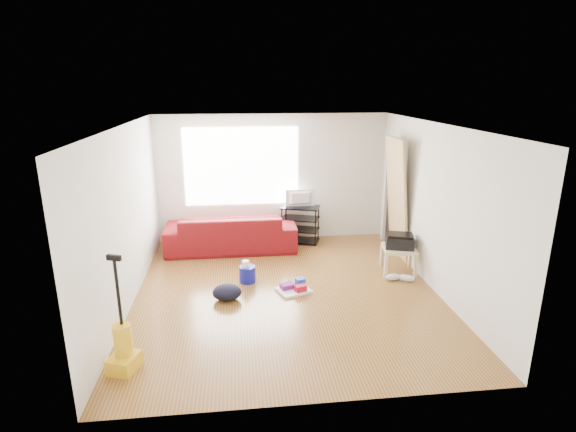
{
  "coord_description": "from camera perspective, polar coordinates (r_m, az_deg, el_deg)",
  "views": [
    {
      "loc": [
        -0.69,
        -6.18,
        3.05
      ],
      "look_at": [
        0.09,
        0.6,
        1.03
      ],
      "focal_mm": 28.0,
      "sensor_mm": 36.0,
      "label": 1
    }
  ],
  "objects": [
    {
      "name": "sneakers",
      "position": [
        7.49,
        13.99,
        -7.61
      ],
      "size": [
        0.48,
        0.25,
        0.11
      ],
      "rotation": [
        0.0,
        0.0,
        -0.32
      ],
      "color": "silver",
      "rests_on": "ground"
    },
    {
      "name": "room",
      "position": [
        6.63,
        0.28,
        0.76
      ],
      "size": [
        4.51,
        5.01,
        2.51
      ],
      "color": "brown",
      "rests_on": "ground"
    },
    {
      "name": "printer",
      "position": [
        7.66,
        14.01,
        -3.08
      ],
      "size": [
        0.53,
        0.45,
        0.24
      ],
      "rotation": [
        0.0,
        0.0,
        -0.28
      ],
      "color": "black",
      "rests_on": "side_table"
    },
    {
      "name": "door_panel",
      "position": [
        8.57,
        13.16,
        -4.81
      ],
      "size": [
        0.27,
        0.87,
        2.16
      ],
      "primitive_type": "cube",
      "rotation": [
        0.0,
        -0.1,
        0.0
      ],
      "color": "tan",
      "rests_on": "ground"
    },
    {
      "name": "toilet_paper",
      "position": [
        7.2,
        -5.37,
        -7.03
      ],
      "size": [
        0.12,
        0.12,
        0.11
      ],
      "primitive_type": "cylinder",
      "color": "white",
      "rests_on": "bucket"
    },
    {
      "name": "tv",
      "position": [
        8.76,
        1.6,
        2.25
      ],
      "size": [
        0.57,
        0.07,
        0.33
      ],
      "primitive_type": "imported",
      "rotation": [
        0.0,
        0.0,
        3.14
      ],
      "color": "black",
      "rests_on": "tv_stand"
    },
    {
      "name": "cleaning_tray",
      "position": [
        6.94,
        0.83,
        -9.12
      ],
      "size": [
        0.57,
        0.51,
        0.17
      ],
      "rotation": [
        0.0,
        0.0,
        0.35
      ],
      "color": "white",
      "rests_on": "ground"
    },
    {
      "name": "vacuum",
      "position": [
        5.45,
        -20.2,
        -15.57
      ],
      "size": [
        0.37,
        0.39,
        1.33
      ],
      "rotation": [
        0.0,
        0.0,
        -0.34
      ],
      "color": "gold",
      "rests_on": "ground"
    },
    {
      "name": "bucket",
      "position": [
        7.3,
        -5.15,
        -8.28
      ],
      "size": [
        0.29,
        0.29,
        0.26
      ],
      "primitive_type": "cylinder",
      "rotation": [
        0.0,
        0.0,
        -0.14
      ],
      "color": "#101596",
      "rests_on": "ground"
    },
    {
      "name": "sofa",
      "position": [
        8.69,
        -7.15,
        -4.19
      ],
      "size": [
        2.43,
        0.95,
        0.71
      ],
      "primitive_type": "imported",
      "rotation": [
        0.0,
        0.0,
        3.14
      ],
      "color": "#510A13",
      "rests_on": "ground"
    },
    {
      "name": "backpack",
      "position": [
        6.77,
        -7.72,
        -10.46
      ],
      "size": [
        0.44,
        0.36,
        0.23
      ],
      "primitive_type": "ellipsoid",
      "rotation": [
        0.0,
        0.0,
        -0.04
      ],
      "color": "black",
      "rests_on": "ground"
    },
    {
      "name": "side_table",
      "position": [
        7.72,
        13.91,
        -4.37
      ],
      "size": [
        0.62,
        0.62,
        0.43
      ],
      "rotation": [
        0.0,
        0.0,
        -0.18
      ],
      "color": "tan",
      "rests_on": "ground"
    },
    {
      "name": "tv_stand",
      "position": [
        8.9,
        1.57,
        -1.0
      ],
      "size": [
        0.83,
        0.64,
        0.73
      ],
      "rotation": [
        0.0,
        0.0,
        -0.34
      ],
      "color": "black",
      "rests_on": "ground"
    }
  ]
}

